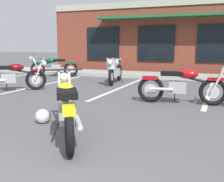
{
  "coord_description": "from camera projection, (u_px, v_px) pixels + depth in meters",
  "views": [
    {
      "loc": [
        1.73,
        -1.67,
        1.39
      ],
      "look_at": [
        -0.17,
        3.05,
        0.55
      ],
      "focal_mm": 44.74,
      "sensor_mm": 36.0,
      "label": 1
    }
  ],
  "objects": [
    {
      "name": "motorcycle_foreground_classic",
      "position": [
        67.0,
        108.0,
        4.19
      ],
      "size": [
        1.39,
        1.84,
        0.98
      ],
      "color": "black",
      "rests_on": "ground_plane"
    },
    {
      "name": "motorcycle_black_cruiser",
      "position": [
        182.0,
        85.0,
        6.59
      ],
      "size": [
        2.11,
        0.68,
        0.98
      ],
      "color": "black",
      "rests_on": "ground_plane"
    },
    {
      "name": "motorcycle_red_sportbike",
      "position": [
        54.0,
        66.0,
        12.32
      ],
      "size": [
        1.91,
        1.27,
        0.98
      ],
      "color": "black",
      "rests_on": "ground_plane"
    },
    {
      "name": "ground_plane",
      "position": [
        126.0,
        116.0,
        5.49
      ],
      "size": [
        80.0,
        80.0,
        0.0
      ],
      "primitive_type": "plane",
      "color": "#515154"
    },
    {
      "name": "helmet_on_pavement",
      "position": [
        43.0,
        116.0,
        5.0
      ],
      "size": [
        0.26,
        0.26,
        0.26
      ],
      "color": "silver",
      "rests_on": "ground_plane"
    },
    {
      "name": "motorcycle_silver_naked",
      "position": [
        12.0,
        76.0,
        8.44
      ],
      "size": [
        1.71,
        1.59,
        0.98
      ],
      "color": "black",
      "rests_on": "ground_plane"
    },
    {
      "name": "sidewalk_kerb",
      "position": [
        180.0,
        76.0,
        11.89
      ],
      "size": [
        22.0,
        1.8,
        0.14
      ],
      "primitive_type": "cube",
      "color": "#A8A59E",
      "rests_on": "ground_plane"
    },
    {
      "name": "brick_storefront_building",
      "position": [
        192.0,
        38.0,
        15.48
      ],
      "size": [
        14.09,
        6.36,
        3.49
      ],
      "color": "brown",
      "rests_on": "ground_plane"
    },
    {
      "name": "motorcycle_blue_standard",
      "position": [
        115.0,
        69.0,
        10.08
      ],
      "size": [
        0.78,
        2.1,
        0.98
      ],
      "color": "black",
      "rests_on": "ground_plane"
    },
    {
      "name": "painted_stall_lines",
      "position": [
        162.0,
        90.0,
        8.61
      ],
      "size": [
        13.93,
        4.8,
        0.01
      ],
      "color": "silver",
      "rests_on": "ground_plane"
    }
  ]
}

